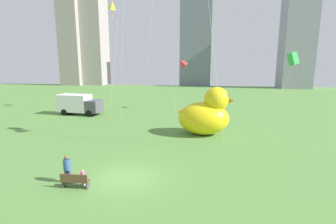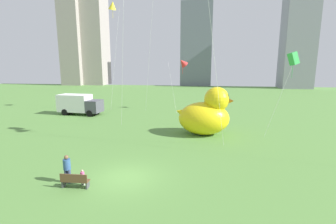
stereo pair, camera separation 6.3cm
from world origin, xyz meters
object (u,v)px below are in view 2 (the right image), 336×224
person_child (83,177)px  kite_yellow (112,6)px  kite_green (293,59)px  park_bench (75,180)px  person_adult (67,168)px  giant_inflatable_duck (206,114)px  kite_red (183,62)px  box_truck (79,104)px

person_child → kite_yellow: bearing=105.0°
kite_green → kite_yellow: 25.48m
park_bench → person_adult: (-0.75, 0.56, 0.49)m
park_bench → kite_yellow: (-5.98, 23.72, 14.80)m
giant_inflatable_duck → kite_green: (7.58, -0.74, 5.44)m
park_bench → giant_inflatable_duck: 14.61m
park_bench → kite_green: (15.10, 11.70, 7.04)m
person_adult → giant_inflatable_duck: size_ratio=0.30×
person_adult → kite_red: 26.39m
box_truck → person_child: bearing=-62.1°
box_truck → kite_red: kite_red is taller
giant_inflatable_duck → kite_yellow: bearing=140.1°
park_bench → giant_inflatable_duck: giant_inflatable_duck is taller
kite_red → kite_green: (11.11, -14.04, 0.18)m
giant_inflatable_duck → kite_red: bearing=104.9°
box_truck → kite_green: (25.32, -8.56, 6.06)m
kite_red → box_truck: bearing=-158.9°
kite_green → kite_yellow: bearing=150.3°
person_child → kite_red: kite_red is taller
person_child → kite_red: size_ratio=0.12×
box_truck → kite_red: 16.32m
park_bench → box_truck: box_truck is taller
park_bench → person_child: 0.50m
person_adult → kite_yellow: (-5.22, 23.15, 14.31)m
person_adult → kite_green: (15.85, 11.13, 6.55)m
box_truck → kite_yellow: (4.24, 3.47, 13.83)m
park_bench → giant_inflatable_duck: bearing=58.8°
park_bench → kite_green: kite_green is taller
person_child → kite_red: 26.49m
person_child → box_truck: box_truck is taller
box_truck → person_adult: bearing=-64.3°
kite_red → kite_yellow: size_ratio=0.51×
giant_inflatable_duck → box_truck: bearing=156.2°
giant_inflatable_duck → person_adult: bearing=-124.9°
person_child → kite_yellow: (-6.26, 23.31, 14.74)m
giant_inflatable_duck → kite_green: 9.36m
park_bench → box_truck: 22.71m
kite_red → kite_yellow: kite_yellow is taller
giant_inflatable_duck → person_child: bearing=-121.0°
person_child → giant_inflatable_duck: 14.12m
park_bench → person_child: person_child is taller
kite_green → kite_red: bearing=128.4°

